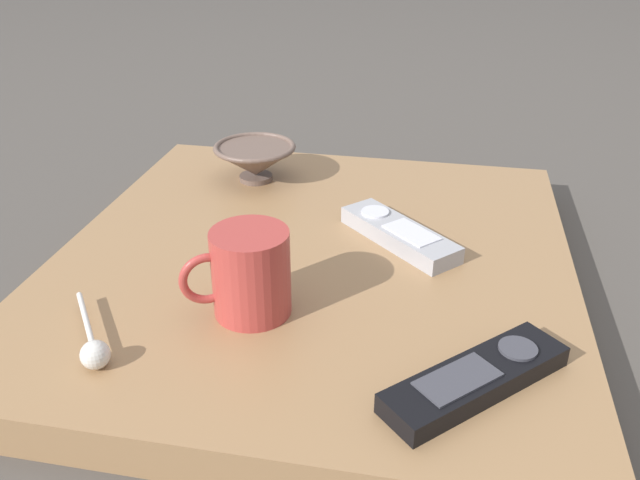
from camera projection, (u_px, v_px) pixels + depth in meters
ground_plane at (314, 283)px, 0.84m from camera, size 6.00×6.00×0.00m
table at (313, 268)px, 0.83m from camera, size 0.67×0.63×0.05m
cereal_bowl at (255, 160)px, 1.01m from camera, size 0.13×0.13×0.06m
coffee_mug at (249, 273)px, 0.68m from camera, size 0.08×0.11×0.10m
teaspoon at (94, 349)px, 0.62m from camera, size 0.11×0.08×0.03m
tv_remote_near at (399, 234)px, 0.84m from camera, size 0.16×0.16×0.03m
tv_remote_far at (476, 378)px, 0.59m from camera, size 0.17×0.17×0.02m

